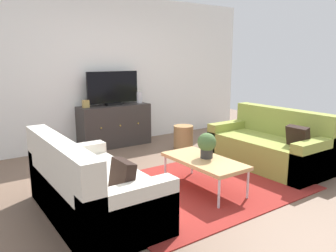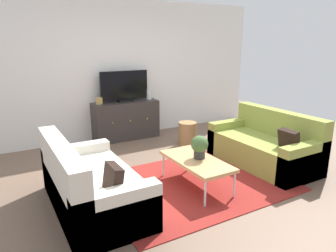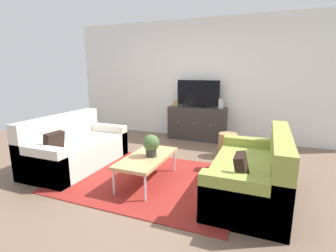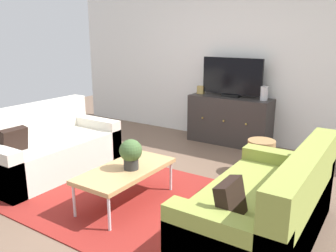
{
  "view_description": "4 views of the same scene",
  "coord_description": "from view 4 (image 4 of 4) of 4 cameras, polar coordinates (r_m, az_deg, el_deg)",
  "views": [
    {
      "loc": [
        -2.55,
        -3.11,
        1.58
      ],
      "look_at": [
        0.0,
        0.53,
        0.66
      ],
      "focal_mm": 35.31,
      "sensor_mm": 36.0,
      "label": 1
    },
    {
      "loc": [
        -2.25,
        -3.37,
        1.88
      ],
      "look_at": [
        0.0,
        0.53,
        0.66
      ],
      "focal_mm": 33.18,
      "sensor_mm": 36.0,
      "label": 2
    },
    {
      "loc": [
        1.49,
        -3.2,
        1.55
      ],
      "look_at": [
        0.0,
        0.53,
        0.66
      ],
      "focal_mm": 26.65,
      "sensor_mm": 36.0,
      "label": 3
    },
    {
      "loc": [
        2.19,
        -2.79,
        1.72
      ],
      "look_at": [
        0.0,
        0.53,
        0.66
      ],
      "focal_mm": 37.63,
      "sensor_mm": 36.0,
      "label": 4
    }
  ],
  "objects": [
    {
      "name": "ground_plane",
      "position": [
        3.94,
        -4.35,
        -11.05
      ],
      "size": [
        10.0,
        10.0,
        0.0
      ],
      "primitive_type": "plane",
      "color": "brown"
    },
    {
      "name": "wall_back",
      "position": [
        5.78,
        11.26,
        10.95
      ],
      "size": [
        6.4,
        0.12,
        2.7
      ],
      "primitive_type": "cube",
      "color": "white",
      "rests_on": "ground_plane"
    },
    {
      "name": "area_rug",
      "position": [
        3.83,
        -5.75,
        -11.76
      ],
      "size": [
        2.5,
        1.9,
        0.01
      ],
      "primitive_type": "cube",
      "color": "maroon",
      "rests_on": "ground_plane"
    },
    {
      "name": "couch_left_side",
      "position": [
        4.74,
        -19.15,
        -3.68
      ],
      "size": [
        0.88,
        1.69,
        0.84
      ],
      "color": "beige",
      "rests_on": "ground_plane"
    },
    {
      "name": "couch_right_side",
      "position": [
        3.14,
        16.11,
        -13.09
      ],
      "size": [
        0.88,
        1.69,
        0.84
      ],
      "color": "olive",
      "rests_on": "ground_plane"
    },
    {
      "name": "coffee_table",
      "position": [
        3.63,
        -6.87,
        -7.27
      ],
      "size": [
        0.53,
        1.08,
        0.39
      ],
      "color": "tan",
      "rests_on": "ground_plane"
    },
    {
      "name": "potted_plant",
      "position": [
        3.54,
        -6.04,
        -4.34
      ],
      "size": [
        0.23,
        0.23,
        0.31
      ],
      "color": "#2D2D2D",
      "rests_on": "coffee_table"
    },
    {
      "name": "tv_console",
      "position": [
        5.66,
        9.93,
        0.93
      ],
      "size": [
        1.29,
        0.47,
        0.75
      ],
      "color": "#332D2B",
      "rests_on": "ground_plane"
    },
    {
      "name": "flat_screen_tv",
      "position": [
        5.56,
        10.33,
        7.74
      ],
      "size": [
        0.97,
        0.16,
        0.6
      ],
      "color": "black",
      "rests_on": "tv_console"
    },
    {
      "name": "glass_vase",
      "position": [
        5.39,
        15.31,
        5.12
      ],
      "size": [
        0.11,
        0.11,
        0.21
      ],
      "primitive_type": "cylinder",
      "color": "silver",
      "rests_on": "tv_console"
    },
    {
      "name": "mantel_clock",
      "position": [
        5.8,
        5.34,
        5.85
      ],
      "size": [
        0.11,
        0.07,
        0.13
      ],
      "primitive_type": "cube",
      "color": "tan",
      "rests_on": "tv_console"
    },
    {
      "name": "wicker_basket",
      "position": [
        4.57,
        14.78,
        -4.86
      ],
      "size": [
        0.34,
        0.34,
        0.43
      ],
      "primitive_type": "cylinder",
      "color": "#9E7547",
      "rests_on": "ground_plane"
    }
  ]
}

